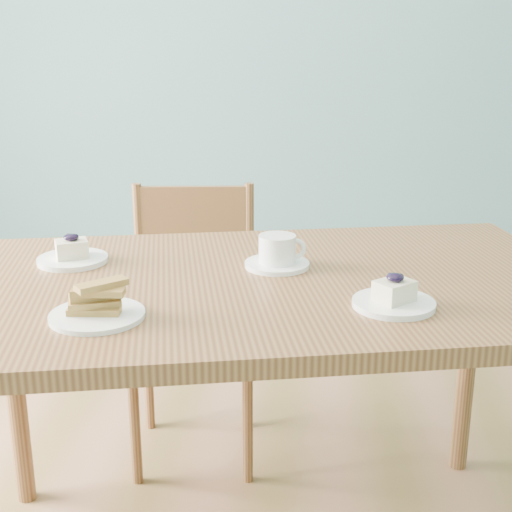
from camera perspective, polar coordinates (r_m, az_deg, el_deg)
room at (r=1.69m, az=-5.70°, el=17.28°), size 5.01×5.01×2.71m
dining_table at (r=1.70m, az=0.92°, el=-4.37°), size 1.64×1.14×0.80m
dining_chair at (r=2.33m, az=-5.01°, el=-5.36°), size 0.44×0.42×0.89m
cheesecake_plate_near at (r=1.52m, az=10.98°, el=-3.33°), size 0.17×0.17×0.07m
cheesecake_plate_far at (r=1.84m, az=-14.48°, el=0.08°), size 0.18×0.18×0.07m
coffee_cup at (r=1.74m, az=1.75°, el=0.20°), size 0.16×0.16×0.08m
biscotti_plate at (r=1.47m, az=-12.64°, el=-3.99°), size 0.19×0.19×0.08m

